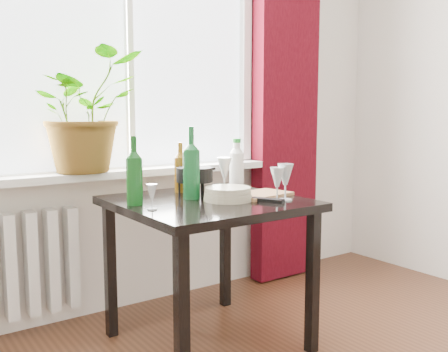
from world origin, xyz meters
TOP-DOWN VIEW (x-y plane):
  - window at (0.00, 2.22)m, footprint 1.72×0.08m
  - windowsill at (0.00, 2.15)m, footprint 1.72×0.20m
  - curtain at (1.12, 2.12)m, footprint 0.50×0.12m
  - table at (0.10, 1.55)m, footprint 0.85×0.85m
  - potted_plant at (-0.29, 2.14)m, footprint 0.69×0.64m
  - wine_bottle_left at (-0.25, 1.62)m, footprint 0.10×0.10m
  - wine_bottle_right at (0.05, 1.61)m, footprint 0.11×0.11m
  - bottle_amber at (0.11, 1.82)m, footprint 0.08×0.08m
  - cleaning_bottle at (0.43, 1.75)m, footprint 0.09×0.09m
  - wineglass_front_right at (0.39, 1.31)m, footprint 0.10×0.10m
  - wineglass_far_right at (0.34, 1.31)m, footprint 0.09×0.09m
  - wineglass_back_center at (0.31, 1.70)m, footprint 0.09×0.09m
  - wineglass_back_left at (-0.11, 1.92)m, footprint 0.08×0.08m
  - wineglass_front_left at (-0.24, 1.47)m, footprint 0.06×0.06m
  - plate_stack at (0.16, 1.47)m, footprint 0.28×0.28m
  - fondue_pot at (0.11, 1.69)m, footprint 0.27×0.26m
  - tv_remote at (0.29, 1.33)m, footprint 0.11×0.16m
  - cutting_board at (0.37, 1.47)m, footprint 0.33×0.24m

SIDE VIEW (x-z plane):
  - table at x=0.10m, z-range 0.28..1.02m
  - cutting_board at x=0.37m, z-range 0.74..0.76m
  - tv_remote at x=0.29m, z-range 0.74..0.76m
  - plate_stack at x=0.16m, z-range 0.74..0.80m
  - wineglass_front_left at x=-0.24m, z-range 0.74..0.85m
  - fondue_pot at x=0.11m, z-range 0.74..0.88m
  - wineglass_far_right at x=0.34m, z-range 0.74..0.91m
  - windowsill at x=0.00m, z-range 0.80..0.84m
  - wineglass_front_right at x=0.39m, z-range 0.74..0.92m
  - wineglass_back_left at x=-0.11m, z-range 0.74..0.93m
  - wineglass_back_center at x=0.31m, z-range 0.74..0.93m
  - bottle_amber at x=0.11m, z-range 0.74..1.01m
  - cleaning_bottle at x=0.43m, z-range 0.74..1.02m
  - wine_bottle_left at x=-0.25m, z-range 0.74..1.06m
  - wine_bottle_right at x=0.05m, z-range 0.74..1.10m
  - potted_plant at x=-0.29m, z-range 0.84..1.49m
  - curtain at x=1.12m, z-range 0.01..2.58m
  - window at x=0.00m, z-range 0.79..2.41m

